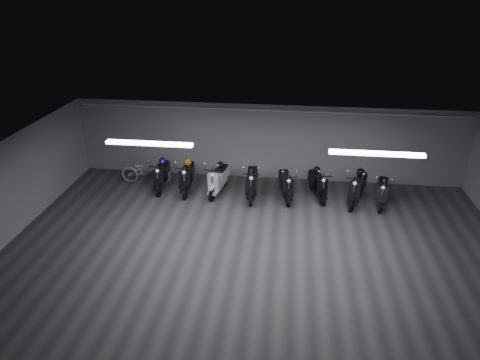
# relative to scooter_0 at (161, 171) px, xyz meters

# --- Properties ---
(floor) EXTENTS (14.00, 10.00, 0.01)m
(floor) POSITION_rel_scooter_0_xyz_m (3.63, -3.65, -0.68)
(floor) COLOR #3B3B3E
(floor) RESTS_ON ground
(ceiling) EXTENTS (14.00, 10.00, 0.01)m
(ceiling) POSITION_rel_scooter_0_xyz_m (3.63, -3.65, 2.13)
(ceiling) COLOR gray
(ceiling) RESTS_ON ground
(back_wall) EXTENTS (14.00, 0.01, 2.80)m
(back_wall) POSITION_rel_scooter_0_xyz_m (3.63, 1.35, 0.73)
(back_wall) COLOR gray
(back_wall) RESTS_ON ground
(left_wall) EXTENTS (0.01, 10.00, 2.80)m
(left_wall) POSITION_rel_scooter_0_xyz_m (-3.38, -3.65, 0.73)
(left_wall) COLOR gray
(left_wall) RESTS_ON ground
(fluor_strip_left) EXTENTS (2.40, 0.18, 0.08)m
(fluor_strip_left) POSITION_rel_scooter_0_xyz_m (0.63, -2.65, 2.07)
(fluor_strip_left) COLOR white
(fluor_strip_left) RESTS_ON ceiling
(fluor_strip_right) EXTENTS (2.40, 0.18, 0.08)m
(fluor_strip_right) POSITION_rel_scooter_0_xyz_m (6.63, -2.65, 2.07)
(fluor_strip_right) COLOR white
(fluor_strip_right) RESTS_ON ceiling
(conduit) EXTENTS (13.60, 0.05, 0.05)m
(conduit) POSITION_rel_scooter_0_xyz_m (3.63, 1.27, 1.95)
(conduit) COLOR white
(conduit) RESTS_ON back_wall
(scooter_0) EXTENTS (0.73, 1.85, 1.35)m
(scooter_0) POSITION_rel_scooter_0_xyz_m (0.00, 0.00, 0.00)
(scooter_0) COLOR black
(scooter_0) RESTS_ON floor
(scooter_1) EXTENTS (0.79, 1.93, 1.40)m
(scooter_1) POSITION_rel_scooter_0_xyz_m (0.93, -0.08, 0.03)
(scooter_1) COLOR black
(scooter_1) RESTS_ON floor
(scooter_2) EXTENTS (0.94, 1.93, 1.38)m
(scooter_2) POSITION_rel_scooter_0_xyz_m (2.04, -0.12, 0.01)
(scooter_2) COLOR silver
(scooter_2) RESTS_ON floor
(scooter_3) EXTENTS (0.71, 1.91, 1.41)m
(scooter_3) POSITION_rel_scooter_0_xyz_m (3.22, -0.25, 0.03)
(scooter_3) COLOR black
(scooter_3) RESTS_ON floor
(scooter_5) EXTENTS (0.89, 1.83, 1.31)m
(scooter_5) POSITION_rel_scooter_0_xyz_m (4.36, -0.21, -0.02)
(scooter_5) COLOR black
(scooter_5) RESTS_ON floor
(scooter_7) EXTENTS (1.01, 1.82, 1.29)m
(scooter_7) POSITION_rel_scooter_0_xyz_m (5.44, -0.02, -0.03)
(scooter_7) COLOR black
(scooter_7) RESTS_ON floor
(scooter_8) EXTENTS (1.22, 2.00, 1.41)m
(scooter_8) POSITION_rel_scooter_0_xyz_m (6.70, -0.27, 0.03)
(scooter_8) COLOR black
(scooter_8) RESTS_ON floor
(scooter_9) EXTENTS (0.91, 1.77, 1.25)m
(scooter_9) POSITION_rel_scooter_0_xyz_m (7.50, -0.29, -0.05)
(scooter_9) COLOR black
(scooter_9) RESTS_ON floor
(bicycle) EXTENTS (1.81, 0.64, 1.17)m
(bicycle) POSITION_rel_scooter_0_xyz_m (-0.70, 0.35, -0.09)
(bicycle) COLOR silver
(bicycle) RESTS_ON floor
(helmet_0) EXTENTS (0.25, 0.25, 0.25)m
(helmet_0) POSITION_rel_scooter_0_xyz_m (-0.02, 0.25, 0.29)
(helmet_0) COLOR #120B7D
(helmet_0) RESTS_ON scooter_0
(helmet_1) EXTENTS (0.28, 0.28, 0.28)m
(helmet_1) POSITION_rel_scooter_0_xyz_m (6.78, -0.02, 0.34)
(helmet_1) COLOR black
(helmet_1) RESTS_ON scooter_8
(helmet_2) EXTENTS (0.24, 0.24, 0.24)m
(helmet_2) POSITION_rel_scooter_0_xyz_m (0.91, 0.18, 0.31)
(helmet_2) COLOR orange
(helmet_2) RESTS_ON scooter_1
(helmet_3) EXTENTS (0.23, 0.23, 0.23)m
(helmet_3) POSITION_rel_scooter_0_xyz_m (2.09, 0.13, 0.29)
(helmet_3) COLOR black
(helmet_3) RESTS_ON scooter_2
(helmet_4) EXTENTS (0.25, 0.25, 0.25)m
(helmet_4) POSITION_rel_scooter_0_xyz_m (5.37, 0.21, 0.25)
(helmet_4) COLOR black
(helmet_4) RESTS_ON scooter_7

